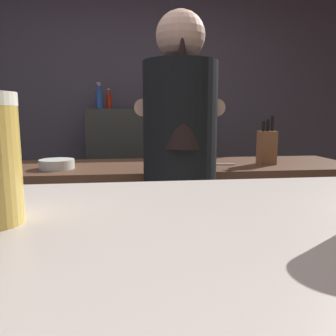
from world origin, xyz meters
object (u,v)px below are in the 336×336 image
Objects in this scene: mixing_bowl at (57,164)px; bottle_vinegar at (99,99)px; bartender at (180,166)px; bottle_soy at (109,101)px; knife_block at (267,147)px; bottle_hot_sauce at (100,99)px; chefs_knife at (215,164)px; bottle_olive_oil at (147,101)px.

bottle_vinegar is at bearing 84.90° from mixing_bowl.
bartender is at bearing -74.86° from bottle_vinegar.
knife_block is at bearing -54.42° from bottle_soy.
bottle_hot_sauce is at bearing 20.52° from bartender.
chefs_knife is at bearing 2.12° from mixing_bowl.
knife_block is at bearing -53.06° from bottle_vinegar.
knife_block is 1.29× the size of bottle_hot_sauce.
chefs_knife is 1.06× the size of bottle_hot_sauce.
mixing_bowl is 0.80× the size of chefs_knife.
chefs_knife is 1.55m from bottle_olive_oil.
knife_block is 0.33m from chefs_knife.
mixing_bowl reaches higher than chefs_knife.
bartender is 8.63× the size of bottle_soy.
bottle_hot_sauce is 0.11m from bottle_soy.
chefs_knife is at bearing -78.10° from bottle_olive_oil.
bartender is 1.90m from bottle_olive_oil.
mixing_bowl is 1.40m from bottle_hot_sauce.
bartender is 1.95m from bottle_vinegar.
bottle_vinegar is 0.12m from bottle_soy.
bottle_vinegar is (-0.47, -0.02, 0.02)m from bottle_olive_oil.
chefs_knife is at bearing -61.57° from bottle_vinegar.
knife_block reaches higher than chefs_knife.
bartender reaches higher than mixing_bowl.
bottle_hot_sauce reaches higher than bottle_soy.
knife_block is at bearing -51.95° from bartender.
chefs_knife is 1.59m from bottle_soy.
bottle_soy is at bearing 125.58° from knife_block.
mixing_bowl is 1.66m from bottle_olive_oil.
mixing_bowl is 0.91m from chefs_knife.
bottle_hot_sauce reaches higher than bottle_olive_oil.
bartender is 5.68× the size of knife_block.
bottle_olive_oil is 0.87× the size of bottle_hot_sauce.
mixing_bowl is 0.75× the size of bottle_vinegar.
bottle_olive_oil is 1.03× the size of bottle_soy.
chefs_knife is at bearing -29.86° from bartender.
bottle_vinegar reaches higher than mixing_bowl.
bartender is 6.86× the size of chefs_knife.
bottle_olive_oil is (-0.62, 1.48, 0.32)m from knife_block.
bartender reaches higher than bottle_vinegar.
bartender is at bearing -30.53° from mixing_bowl.
mixing_bowl is at bearing -112.03° from bottle_olive_oil.
bottle_hot_sauce is at bearing -136.94° from bottle_soy.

